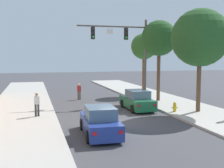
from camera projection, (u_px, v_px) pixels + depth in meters
name	position (u px, v px, depth m)	size (l,w,h in m)	color
ground_plane	(121.00, 122.00, 18.49)	(120.00, 120.00, 0.00)	#424247
sidewalk_left	(17.00, 127.00, 16.74)	(5.00, 60.00, 0.15)	#B2AFA8
sidewalk_right	(207.00, 115.00, 20.23)	(5.00, 60.00, 0.15)	#B2AFA8
traffic_signal_mast	(127.00, 45.00, 25.51)	(6.48, 0.38, 7.50)	#514C47
car_lead_green	(137.00, 101.00, 22.69)	(1.85, 4.25, 1.60)	#1E663D
car_following_blue	(100.00, 122.00, 15.25)	(1.99, 4.31, 1.60)	navy
pedestrian_sidewalk_left_walker	(37.00, 103.00, 19.39)	(0.36, 0.22, 1.64)	#333338
pedestrian_crossing_road	(79.00, 91.00, 27.86)	(0.36, 0.22, 1.64)	brown
fire_hydrant	(175.00, 107.00, 21.14)	(0.48, 0.24, 0.72)	gold
street_tree_nearest	(200.00, 38.00, 20.76)	(4.29, 4.29, 7.66)	brown
street_tree_second	(159.00, 39.00, 26.01)	(3.30, 3.30, 7.48)	brown
street_tree_third	(144.00, 47.00, 31.01)	(2.87, 2.87, 6.69)	brown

